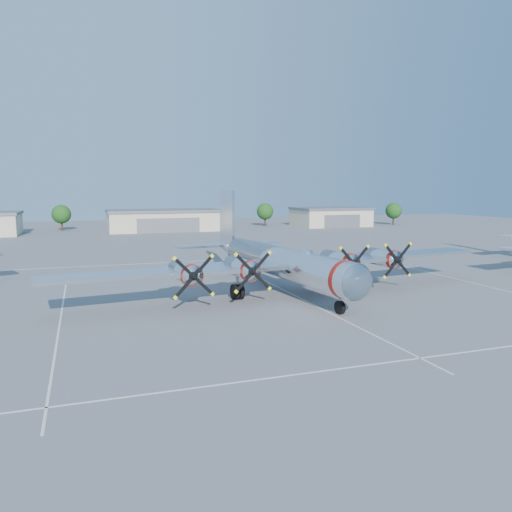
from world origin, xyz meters
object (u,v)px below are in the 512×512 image
object	(u,v)px
hangar_east	(331,217)
tree_far_east	(394,211)
main_bomber_b29	(278,290)
tree_west	(61,214)
tree_east	(265,211)
hangar_center	(164,220)

from	to	relation	value
hangar_east	tree_far_east	distance (m)	20.15
main_bomber_b29	tree_west	bearing A→B (deg)	98.63
tree_east	hangar_center	bearing A→B (deg)	-168.62
hangar_east	tree_east	size ratio (longest dim) A/B	3.10
tree_west	main_bomber_b29	distance (m)	92.55
tree_far_east	hangar_east	bearing A→B (deg)	174.39
hangar_center	tree_far_east	world-z (taller)	tree_far_east
hangar_east	tree_west	distance (m)	73.46
hangar_east	main_bomber_b29	bearing A→B (deg)	-120.94
tree_far_east	main_bomber_b29	distance (m)	104.89
hangar_center	tree_east	distance (m)	30.64
hangar_east	tree_east	distance (m)	19.04
tree_west	tree_east	size ratio (longest dim) A/B	1.00
tree_far_east	main_bomber_b29	xyz separation A→B (m)	(-68.65, -79.19, -4.22)
hangar_east	tree_west	size ratio (longest dim) A/B	3.10
tree_east	main_bomber_b29	xyz separation A→B (m)	(-30.65, -87.19, -4.22)
hangar_center	tree_west	world-z (taller)	tree_west
tree_west	tree_far_east	distance (m)	93.54
hangar_east	tree_west	xyz separation A→B (m)	(-73.00, 8.04, 1.51)
hangar_east	tree_east	world-z (taller)	tree_east
hangar_center	tree_east	bearing A→B (deg)	11.38
tree_far_east	main_bomber_b29	size ratio (longest dim) A/B	0.14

